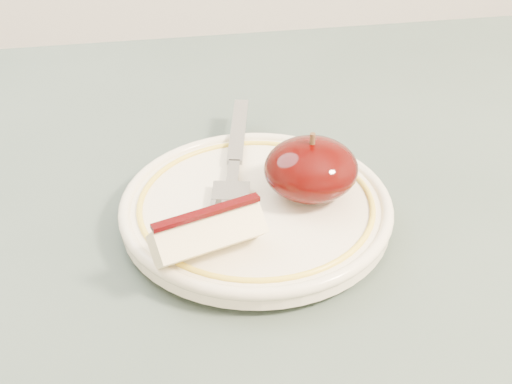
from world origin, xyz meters
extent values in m
cylinder|color=brown|center=(0.40, 0.40, 0.35)|extent=(0.05, 0.05, 0.71)
cube|color=#42514A|center=(0.00, 0.00, 0.73)|extent=(0.90, 0.90, 0.04)
cylinder|color=beige|center=(-0.03, 0.09, 0.75)|extent=(0.11, 0.11, 0.01)
cylinder|color=beige|center=(-0.03, 0.09, 0.76)|extent=(0.19, 0.19, 0.01)
torus|color=beige|center=(-0.03, 0.09, 0.77)|extent=(0.20, 0.20, 0.01)
torus|color=yellow|center=(-0.03, 0.09, 0.77)|extent=(0.17, 0.17, 0.00)
ellipsoid|color=black|center=(0.02, 0.10, 0.79)|extent=(0.07, 0.06, 0.04)
cylinder|color=#472D19|center=(0.02, 0.10, 0.81)|extent=(0.00, 0.00, 0.01)
cube|color=beige|center=(-0.07, 0.04, 0.78)|extent=(0.08, 0.05, 0.03)
cube|color=#340103|center=(-0.07, 0.04, 0.80)|extent=(0.07, 0.03, 0.00)
cube|color=#909398|center=(-0.02, 0.19, 0.77)|extent=(0.03, 0.10, 0.00)
cube|color=#909398|center=(-0.04, 0.13, 0.77)|extent=(0.01, 0.03, 0.00)
cube|color=#909398|center=(-0.04, 0.10, 0.77)|extent=(0.03, 0.03, 0.00)
cube|color=#909398|center=(-0.04, 0.07, 0.77)|extent=(0.01, 0.04, 0.00)
cube|color=#909398|center=(-0.05, 0.07, 0.77)|extent=(0.01, 0.04, 0.00)
cube|color=#909398|center=(-0.05, 0.07, 0.77)|extent=(0.01, 0.04, 0.00)
cube|color=#909398|center=(-0.06, 0.07, 0.77)|extent=(0.01, 0.04, 0.00)
camera|label=1|loc=(-0.10, -0.32, 1.07)|focal=50.00mm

